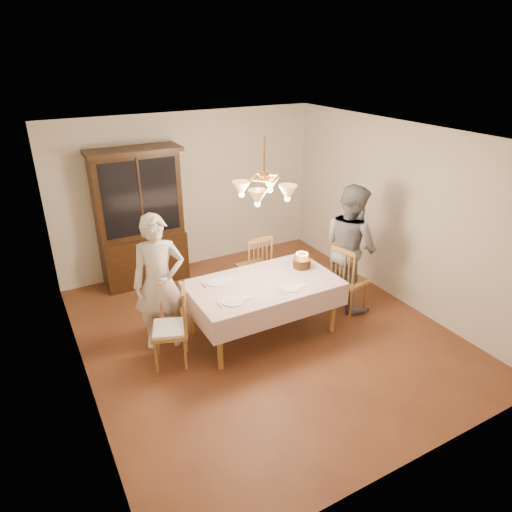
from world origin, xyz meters
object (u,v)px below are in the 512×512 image
china_hutch (140,220)px  elderly_woman (159,283)px  birthday_cake (302,264)px  chair_far_side (255,268)px  dining_table (263,288)px

china_hutch → elderly_woman: china_hutch is taller
birthday_cake → china_hutch: bearing=126.5°
elderly_woman → chair_far_side: bearing=33.0°
chair_far_side → birthday_cake: size_ratio=3.33×
dining_table → china_hutch: bearing=112.5°
china_hutch → chair_far_side: (1.34, -1.27, -0.60)m
chair_far_side → dining_table: bearing=-112.3°
china_hutch → birthday_cake: china_hutch is taller
china_hutch → birthday_cake: size_ratio=7.20×
chair_far_side → birthday_cake: 0.99m
china_hutch → elderly_woman: 1.88m
elderly_woman → birthday_cake: elderly_woman is taller
china_hutch → birthday_cake: (1.59, -2.15, -0.21)m
elderly_woman → dining_table: bearing=-4.6°
dining_table → birthday_cake: bearing=9.2°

